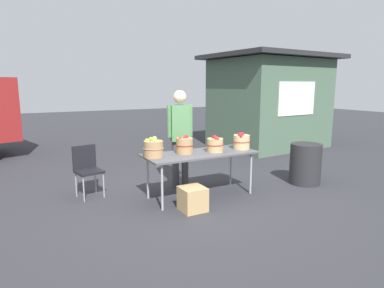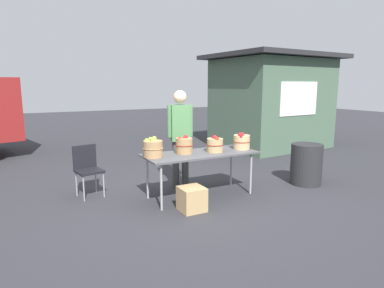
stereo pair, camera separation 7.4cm
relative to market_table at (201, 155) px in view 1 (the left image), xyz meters
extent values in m
plane|color=#2D2D33|center=(0.00, 0.00, -0.71)|extent=(40.00, 40.00, 0.00)
cube|color=#4C4C51|center=(0.00, 0.00, 0.03)|extent=(1.90, 0.76, 0.03)
cylinder|color=#99999E|center=(-0.83, -0.30, -0.35)|extent=(0.04, 0.04, 0.72)
cylinder|color=#99999E|center=(0.83, -0.30, -0.35)|extent=(0.04, 0.04, 0.72)
cylinder|color=#99999E|center=(-0.83, 0.30, -0.35)|extent=(0.04, 0.04, 0.72)
cylinder|color=#99999E|center=(0.83, 0.30, -0.35)|extent=(0.04, 0.04, 0.72)
cylinder|color=#A87F51|center=(-0.81, 0.06, 0.17)|extent=(0.30, 0.30, 0.26)
torus|color=#A87F51|center=(-0.81, 0.06, 0.19)|extent=(0.32, 0.32, 0.01)
sphere|color=#9EC647|center=(-0.80, 0.03, 0.30)|extent=(0.07, 0.07, 0.07)
sphere|color=#9EC647|center=(-0.82, 0.05, 0.32)|extent=(0.07, 0.07, 0.07)
sphere|color=#7AA833|center=(-0.77, 0.12, 0.32)|extent=(0.08, 0.08, 0.08)
sphere|color=#8CB738|center=(-0.81, 0.06, 0.31)|extent=(0.07, 0.07, 0.07)
sphere|color=#7AA833|center=(-0.81, 0.10, 0.32)|extent=(0.07, 0.07, 0.07)
sphere|color=#9EC647|center=(-0.82, 0.14, 0.31)|extent=(0.08, 0.08, 0.08)
sphere|color=#7AA833|center=(-0.89, 0.14, 0.30)|extent=(0.08, 0.08, 0.08)
cylinder|color=#A87F51|center=(-0.26, 0.08, 0.17)|extent=(0.27, 0.27, 0.26)
torus|color=maroon|center=(-0.26, 0.08, 0.19)|extent=(0.29, 0.29, 0.01)
sphere|color=#B22319|center=(-0.33, 0.09, 0.29)|extent=(0.06, 0.06, 0.06)
sphere|color=#B22319|center=(-0.35, 0.07, 0.29)|extent=(0.07, 0.07, 0.07)
sphere|color=maroon|center=(-0.22, 0.10, 0.31)|extent=(0.07, 0.07, 0.07)
sphere|color=maroon|center=(-0.26, 0.07, 0.30)|extent=(0.07, 0.07, 0.07)
cylinder|color=tan|center=(0.25, -0.05, 0.16)|extent=(0.27, 0.27, 0.23)
torus|color=maroon|center=(0.25, -0.05, 0.17)|extent=(0.29, 0.29, 0.01)
sphere|color=maroon|center=(0.26, -0.03, 0.29)|extent=(0.07, 0.07, 0.07)
sphere|color=maroon|center=(0.25, 0.00, 0.28)|extent=(0.07, 0.07, 0.07)
sphere|color=#B22319|center=(0.26, -0.02, 0.28)|extent=(0.08, 0.08, 0.08)
sphere|color=maroon|center=(0.25, -0.05, 0.27)|extent=(0.07, 0.07, 0.07)
sphere|color=#B22319|center=(0.23, -0.15, 0.28)|extent=(0.07, 0.07, 0.07)
cylinder|color=tan|center=(0.80, -0.05, 0.17)|extent=(0.29, 0.29, 0.25)
torus|color=maroon|center=(0.80, -0.05, 0.18)|extent=(0.31, 0.31, 0.01)
sphere|color=maroon|center=(0.73, -0.08, 0.31)|extent=(0.07, 0.07, 0.07)
sphere|color=#B22319|center=(0.84, -0.02, 0.29)|extent=(0.08, 0.08, 0.08)
sphere|color=maroon|center=(0.75, -0.08, 0.31)|extent=(0.06, 0.06, 0.06)
sphere|color=maroon|center=(0.72, -0.14, 0.28)|extent=(0.07, 0.07, 0.07)
sphere|color=#B22319|center=(0.76, -0.05, 0.29)|extent=(0.08, 0.08, 0.08)
sphere|color=maroon|center=(0.79, -0.07, 0.30)|extent=(0.06, 0.06, 0.06)
cylinder|color=#3F3F3F|center=(0.02, 0.62, -0.27)|extent=(0.13, 0.13, 0.86)
cylinder|color=#3F3F3F|center=(-0.15, 0.66, -0.27)|extent=(0.13, 0.13, 0.86)
cube|color=#4C7F4C|center=(-0.06, 0.64, 0.48)|extent=(0.38, 0.31, 0.65)
sphere|color=beige|center=(-0.06, 0.64, 0.95)|extent=(0.23, 0.23, 0.23)
cylinder|color=#4C7F4C|center=(0.12, 0.59, 0.52)|extent=(0.09, 0.09, 0.58)
cylinder|color=#4C7F4C|center=(-0.25, 0.69, 0.52)|extent=(0.09, 0.09, 0.58)
cube|color=black|center=(-2.86, 5.69, 0.86)|extent=(0.50, 1.71, 0.80)
cube|color=#47604C|center=(4.15, 3.09, 0.59)|extent=(3.16, 2.60, 2.60)
cube|color=#262628|center=(4.15, 3.09, 1.97)|extent=(3.69, 3.14, 0.12)
cube|color=white|center=(4.07, 1.88, 0.79)|extent=(1.40, 0.14, 0.90)
cube|color=black|center=(-1.66, 0.84, -0.27)|extent=(0.47, 0.47, 0.04)
cube|color=black|center=(-1.69, 1.01, -0.05)|extent=(0.40, 0.10, 0.40)
cylinder|color=gray|center=(-1.80, 0.64, -0.50)|extent=(0.02, 0.02, 0.42)
cylinder|color=gray|center=(-1.46, 0.70, -0.50)|extent=(0.02, 0.02, 0.42)
cylinder|color=gray|center=(-1.86, 0.97, -0.50)|extent=(0.02, 0.02, 0.42)
cylinder|color=gray|center=(-1.53, 1.03, -0.50)|extent=(0.02, 0.02, 0.42)
cylinder|color=#262628|center=(2.12, -0.32, -0.32)|extent=(0.58, 0.58, 0.77)
cube|color=tan|center=(-0.43, -0.52, -0.53)|extent=(0.36, 0.36, 0.36)
camera|label=1|loc=(-2.66, -4.63, 1.15)|focal=30.68mm
camera|label=2|loc=(-2.60, -4.67, 1.15)|focal=30.68mm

